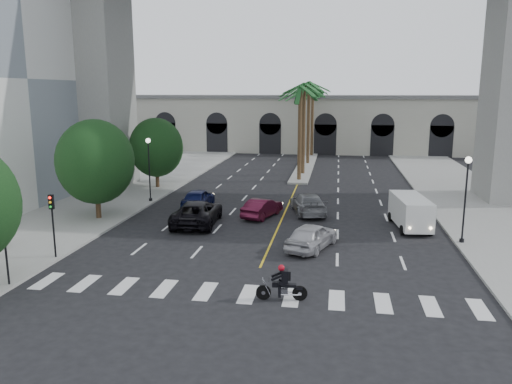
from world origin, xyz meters
name	(u,v)px	position (x,y,z in m)	size (l,w,h in m)	color
ground	(254,282)	(0.00, 0.00, 0.00)	(140.00, 140.00, 0.00)	black
sidewalk_left	(105,203)	(-15.00, 15.00, 0.07)	(8.00, 100.00, 0.15)	gray
sidewalk_right	(491,217)	(15.00, 15.00, 0.07)	(8.00, 100.00, 0.15)	gray
median	(305,166)	(0.00, 38.00, 0.10)	(2.00, 24.00, 0.20)	gray
pier_building	(313,123)	(0.00, 55.00, 4.27)	(71.00, 10.50, 8.50)	#BBB8A8
palm_a	(300,91)	(0.00, 28.00, 9.10)	(3.20, 3.20, 10.30)	#47331E
palm_b	(304,88)	(0.10, 32.00, 9.37)	(3.20, 3.20, 10.60)	#47331E
palm_c	(304,93)	(-0.20, 36.00, 8.91)	(3.20, 3.20, 10.10)	#47331E
palm_d	(309,86)	(0.15, 40.00, 9.65)	(3.20, 3.20, 10.90)	#47331E
palm_e	(309,90)	(-0.10, 44.00, 9.19)	(3.20, 3.20, 10.40)	#47331E
palm_f	(313,88)	(0.20, 48.00, 9.46)	(3.20, 3.20, 10.70)	#47331E
street_tree_mid	(95,162)	(-13.00, 10.00, 4.21)	(5.44, 5.44, 7.21)	#382616
street_tree_far	(156,148)	(-13.00, 22.00, 3.90)	(5.04, 5.04, 6.68)	#382616
lamp_post_left_far	(149,164)	(-11.40, 16.00, 3.22)	(0.40, 0.40, 5.35)	black
lamp_post_right	(466,192)	(11.40, 8.00, 3.22)	(0.40, 0.40, 5.35)	black
traffic_signal_near	(4,236)	(-11.30, -2.50, 2.51)	(0.25, 0.18, 3.65)	black
traffic_signal_far	(52,215)	(-11.30, 1.50, 2.51)	(0.25, 0.18, 3.65)	black
motorcycle_rider	(283,284)	(1.65, -1.88, 0.74)	(2.28, 0.62, 1.64)	black
car_a	(312,236)	(2.49, 5.71, 0.77)	(1.82, 4.53, 1.54)	#AEACB1
car_b	(262,208)	(-1.50, 12.71, 0.69)	(1.47, 4.21, 1.39)	#420D20
car_c	(197,212)	(-5.65, 9.96, 0.84)	(2.77, 6.02, 1.67)	black
car_d	(308,203)	(1.76, 14.31, 0.77)	(2.16, 5.32, 1.55)	slate
car_e	(198,198)	(-7.00, 14.95, 0.75)	(1.78, 4.43, 1.51)	#0E1543
cargo_van	(410,211)	(8.79, 11.28, 1.19)	(2.50, 5.20, 2.14)	silver
pedestrian_b	(1,234)	(-15.31, 2.55, 0.95)	(0.78, 0.61, 1.60)	black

